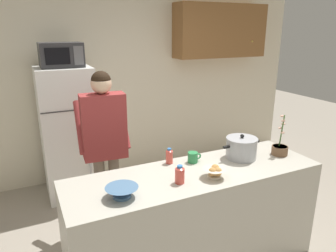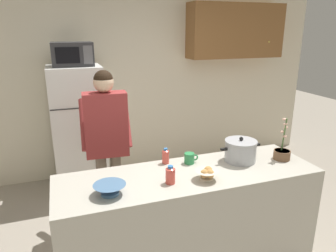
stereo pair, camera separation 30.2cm
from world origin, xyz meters
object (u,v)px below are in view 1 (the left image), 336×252
object	(u,v)px
refrigerator	(69,133)
bottle_near_edge	(169,156)
bread_bowl	(215,172)
coffee_mug	(193,157)
empty_bowl	(122,191)
potted_orchid	(280,148)
bottle_mid_counter	(180,174)
person_near_pot	(104,134)
cooking_pot	(241,148)
microwave	(61,55)

from	to	relation	value
refrigerator	bottle_near_edge	bearing A→B (deg)	-67.93
bread_bowl	bottle_near_edge	bearing A→B (deg)	116.26
coffee_mug	empty_bowl	size ratio (longest dim) A/B	0.55
empty_bowl	potted_orchid	world-z (taller)	potted_orchid
bread_bowl	potted_orchid	distance (m)	0.85
bottle_near_edge	bottle_mid_counter	bearing A→B (deg)	-103.42
coffee_mug	refrigerator	bearing A→B (deg)	117.00
person_near_pot	cooking_pot	distance (m)	1.34
potted_orchid	cooking_pot	bearing A→B (deg)	166.29
coffee_mug	bottle_near_edge	size ratio (longest dim) A/B	0.92
person_near_pot	bread_bowl	bearing A→B (deg)	-58.75
empty_bowl	bottle_mid_counter	distance (m)	0.47
refrigerator	bottle_mid_counter	size ratio (longest dim) A/B	11.17
cooking_pot	empty_bowl	xyz separation A→B (m)	(-1.21, -0.22, -0.05)
bottle_near_edge	potted_orchid	bearing A→B (deg)	-14.45
bottle_near_edge	potted_orchid	xyz separation A→B (m)	(1.04, -0.27, -0.01)
empty_bowl	bottle_near_edge	xyz separation A→B (m)	(0.56, 0.39, 0.02)
refrigerator	bread_bowl	size ratio (longest dim) A/B	8.35
microwave	person_near_pot	xyz separation A→B (m)	(0.22, -0.95, -0.72)
empty_bowl	bottle_near_edge	distance (m)	0.68
cooking_pot	empty_bowl	bearing A→B (deg)	-169.84
microwave	bottle_mid_counter	distance (m)	2.17
potted_orchid	bottle_near_edge	bearing A→B (deg)	165.55
bottle_mid_counter	bottle_near_edge	bearing A→B (deg)	76.58
microwave	empty_bowl	bearing A→B (deg)	-87.53
refrigerator	bread_bowl	world-z (taller)	refrigerator
person_near_pot	potted_orchid	distance (m)	1.71
microwave	refrigerator	bearing A→B (deg)	90.07
microwave	potted_orchid	distance (m)	2.62
person_near_pot	bread_bowl	distance (m)	1.21
person_near_pot	bottle_near_edge	world-z (taller)	person_near_pot
bottle_near_edge	empty_bowl	bearing A→B (deg)	-145.07
coffee_mug	bottle_near_edge	xyz separation A→B (m)	(-0.20, 0.07, 0.02)
bread_bowl	cooking_pot	bearing A→B (deg)	28.06
coffee_mug	potted_orchid	size ratio (longest dim) A/B	0.33
person_near_pot	bottle_mid_counter	bearing A→B (deg)	-71.36
coffee_mug	bottle_mid_counter	bearing A→B (deg)	-134.04
empty_bowl	potted_orchid	size ratio (longest dim) A/B	0.61
empty_bowl	potted_orchid	xyz separation A→B (m)	(1.60, 0.12, 0.02)
microwave	bottle_mid_counter	size ratio (longest dim) A/B	3.27
coffee_mug	potted_orchid	distance (m)	0.86
person_near_pot	empty_bowl	distance (m)	1.03
bread_bowl	microwave	bearing A→B (deg)	113.19
coffee_mug	bread_bowl	bearing A→B (deg)	-89.64
person_near_pot	bottle_near_edge	bearing A→B (deg)	-55.68
microwave	coffee_mug	bearing A→B (deg)	-62.69
bottle_near_edge	potted_orchid	distance (m)	1.07
person_near_pot	bottle_mid_counter	distance (m)	1.05
cooking_pot	bottle_mid_counter	world-z (taller)	cooking_pot
person_near_pot	bottle_near_edge	size ratio (longest dim) A/B	11.91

